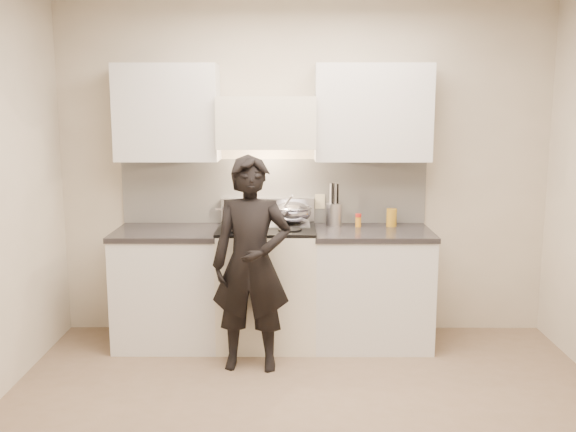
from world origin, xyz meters
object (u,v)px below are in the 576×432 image
(stove, at_px, (267,285))
(wok, at_px, (292,212))
(utensil_crock, at_px, (334,213))
(person, at_px, (251,264))
(counter_right, at_px, (371,286))

(stove, bearing_deg, wok, 26.97)
(utensil_crock, relative_size, person, 0.22)
(wok, distance_m, utensil_crock, 0.35)
(utensil_crock, bearing_deg, wok, -167.22)
(stove, height_order, counter_right, stove)
(counter_right, xyz_separation_m, person, (-0.92, -0.51, 0.31))
(counter_right, xyz_separation_m, wok, (-0.63, 0.10, 0.58))
(wok, bearing_deg, counter_right, -9.15)
(stove, bearing_deg, person, -100.29)
(stove, height_order, utensil_crock, utensil_crock)
(counter_right, xyz_separation_m, utensil_crock, (-0.29, 0.18, 0.57))
(utensil_crock, height_order, person, person)
(stove, xyz_separation_m, counter_right, (0.83, 0.00, -0.01))
(wok, xyz_separation_m, utensil_crock, (0.34, 0.08, -0.02))
(counter_right, distance_m, wok, 0.87)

